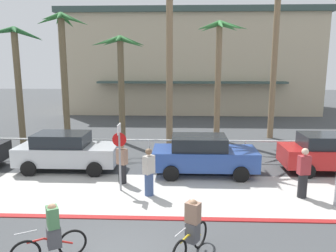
{
  "coord_description": "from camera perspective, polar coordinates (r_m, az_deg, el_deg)",
  "views": [
    {
      "loc": [
        1.57,
        -7.49,
        4.83
      ],
      "look_at": [
        1.02,
        6.0,
        2.2
      ],
      "focal_mm": 36.03,
      "sensor_mm": 36.0,
      "label": 1
    }
  ],
  "objects": [
    {
      "name": "pedestrian_1",
      "position": [
        12.24,
        -3.25,
        -8.1
      ],
      "size": [
        0.45,
        0.47,
        1.77
      ],
      "color": "#384C7A",
      "rests_on": "ground"
    },
    {
      "name": "ground_plane",
      "position": [
        18.22,
        -2.69,
        -4.36
      ],
      "size": [
        80.0,
        80.0,
        0.0
      ],
      "primitive_type": "plane",
      "color": "#424447"
    },
    {
      "name": "cyclist_red_0",
      "position": [
        9.02,
        -19.07,
        -16.92
      ],
      "size": [
        1.61,
        0.95,
        1.5
      ],
      "color": "black",
      "rests_on": "ground"
    },
    {
      "name": "palm_tree_5",
      "position": [
        20.54,
        8.68,
        12.63
      ],
      "size": [
        3.1,
        3.36,
        7.13
      ],
      "color": "#846B4C",
      "rests_on": "ground"
    },
    {
      "name": "palm_tree_3",
      "position": [
        19.78,
        -8.09,
        10.79
      ],
      "size": [
        3.1,
        2.81,
        6.23
      ],
      "color": "brown",
      "rests_on": "ground"
    },
    {
      "name": "stop_sign_bike_lane",
      "position": [
        12.55,
        -8.2,
        -3.64
      ],
      "size": [
        0.52,
        0.56,
        2.56
      ],
      "color": "gray",
      "rests_on": "ground"
    },
    {
      "name": "rail_fence",
      "position": [
        16.56,
        -3.16,
        -2.93
      ],
      "size": [
        27.99,
        0.08,
        1.04
      ],
      "color": "white",
      "rests_on": "ground"
    },
    {
      "name": "pedestrian_2",
      "position": [
        13.53,
        -7.76,
        -6.52
      ],
      "size": [
        0.48,
        0.44,
        1.68
      ],
      "color": "#232326",
      "rests_on": "ground"
    },
    {
      "name": "curb_paint",
      "position": [
        10.94,
        -6.36,
        -15.17
      ],
      "size": [
        44.0,
        0.24,
        0.03
      ],
      "primitive_type": "cube",
      "color": "maroon",
      "rests_on": "ground"
    },
    {
      "name": "pedestrian_0",
      "position": [
        12.95,
        21.92,
        -7.67
      ],
      "size": [
        0.44,
        0.37,
        1.83
      ],
      "color": "#232326",
      "rests_on": "ground"
    },
    {
      "name": "car_blue_2",
      "position": [
        14.51,
        6.0,
        -4.87
      ],
      "size": [
        4.4,
        2.02,
        1.69
      ],
      "color": "#284793",
      "rests_on": "ground"
    },
    {
      "name": "car_silver_1",
      "position": [
        15.69,
        -16.77,
        -4.08
      ],
      "size": [
        4.4,
        2.02,
        1.69
      ],
      "color": "#B2B7BC",
      "rests_on": "ground"
    },
    {
      "name": "palm_tree_6",
      "position": [
        21.96,
        17.96,
        15.74
      ],
      "size": [
        3.39,
        3.25,
        9.4
      ],
      "color": "#846B4C",
      "rests_on": "ground"
    },
    {
      "name": "palm_tree_1",
      "position": [
        20.93,
        -24.23,
        10.3
      ],
      "size": [
        3.5,
        3.04,
        6.68
      ],
      "color": "brown",
      "rests_on": "ground"
    },
    {
      "name": "palm_tree_2",
      "position": [
        20.23,
        -17.32,
        12.9
      ],
      "size": [
        2.86,
        2.87,
        7.45
      ],
      "color": "brown",
      "rests_on": "ground"
    },
    {
      "name": "palm_tree_4",
      "position": [
        18.8,
        0.19,
        18.7
      ],
      "size": [
        3.38,
        3.06,
        9.87
      ],
      "color": "#846B4C",
      "rests_on": "ground"
    },
    {
      "name": "building_backdrop",
      "position": [
        34.59,
        3.77,
        10.76
      ],
      "size": [
        23.59,
        11.58,
        9.33
      ],
      "color": "#BCAD8E",
      "rests_on": "ground"
    },
    {
      "name": "car_red_3",
      "position": [
        16.38,
        25.97,
        -4.11
      ],
      "size": [
        4.4,
        2.02,
        1.69
      ],
      "color": "red",
      "rests_on": "ground"
    },
    {
      "name": "sidewalk_strip",
      "position": [
        12.75,
        -4.99,
        -11.24
      ],
      "size": [
        44.0,
        4.0,
        0.02
      ],
      "primitive_type": "cube",
      "color": "beige",
      "rests_on": "ground"
    },
    {
      "name": "cyclist_yellow_1",
      "position": [
        8.79,
        4.05,
        -17.07
      ],
      "size": [
        0.96,
        1.61,
        1.5
      ],
      "color": "black",
      "rests_on": "ground"
    }
  ]
}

